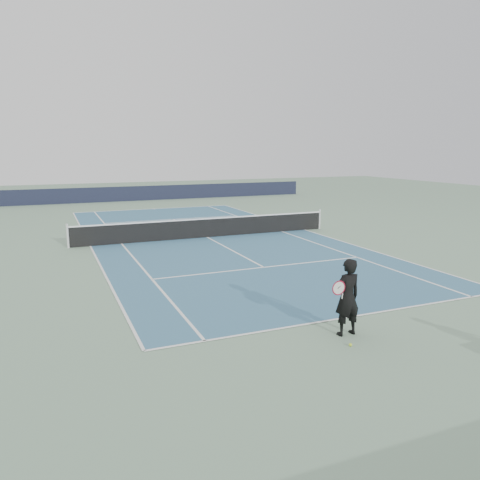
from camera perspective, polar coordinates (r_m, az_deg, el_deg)
name	(u,v)px	position (r m, az deg, el deg)	size (l,w,h in m)	color
ground	(207,237)	(22.91, -4.02, 0.31)	(80.00, 80.00, 0.00)	gray
court_surface	(207,237)	(22.91, -4.02, 0.33)	(10.97, 23.77, 0.01)	#376583
tennis_net	(207,227)	(22.82, -4.04, 1.56)	(12.90, 0.10, 1.07)	silver
windscreen_far	(138,193)	(40.04, -12.37, 5.57)	(30.00, 0.25, 1.20)	black
tennis_player	(347,297)	(11.12, 12.94, -6.80)	(0.80, 0.52, 1.83)	black
tennis_ball	(350,345)	(10.81, 13.31, -12.32)	(0.07, 0.07, 0.07)	#CCE52E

